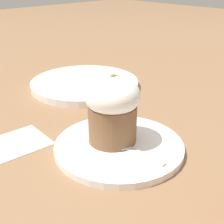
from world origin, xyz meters
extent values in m
plane|color=#846042|center=(0.00, 0.00, 0.00)|extent=(4.00, 4.00, 0.00)
cylinder|color=white|center=(0.00, 0.00, 0.01)|extent=(0.22, 0.22, 0.01)
cylinder|color=brown|center=(0.00, 0.02, 0.05)|extent=(0.08, 0.08, 0.07)
ellipsoid|color=white|center=(0.00, 0.02, 0.10)|extent=(0.09, 0.09, 0.06)
cone|color=orange|center=(0.01, 0.02, 0.13)|extent=(0.01, 0.01, 0.01)
sphere|color=green|center=(0.00, 0.02, 0.13)|extent=(0.01, 0.01, 0.01)
cube|color=silver|center=(0.00, -0.06, 0.01)|extent=(0.01, 0.08, 0.00)
ellipsoid|color=silver|center=(-0.01, -0.01, 0.02)|extent=(0.03, 0.04, 0.01)
cylinder|color=white|center=(0.16, 0.28, 0.01)|extent=(0.28, 0.28, 0.02)
cube|color=white|center=(-0.12, 0.14, 0.00)|extent=(0.11, 0.10, 0.00)
camera|label=1|loc=(-0.33, -0.32, 0.29)|focal=50.00mm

